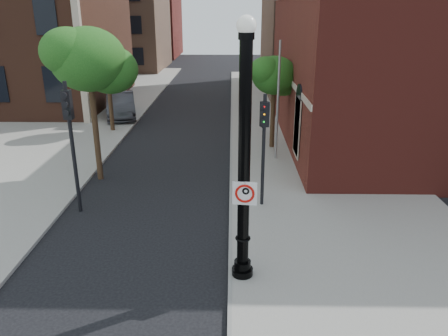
{
  "coord_description": "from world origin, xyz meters",
  "views": [
    {
      "loc": [
        2.07,
        -9.66,
        6.97
      ],
      "look_at": [
        1.86,
        2.0,
        2.65
      ],
      "focal_mm": 35.0,
      "sensor_mm": 36.0,
      "label": 1
    }
  ],
  "objects_px": {
    "parked_car": "(121,105)",
    "no_parking_sign": "(245,193)",
    "traffic_signal_right": "(264,133)",
    "traffic_signal_left": "(70,127)",
    "lamppost": "(244,170)"
  },
  "relations": [
    {
      "from": "lamppost",
      "to": "traffic_signal_right",
      "type": "bearing_deg",
      "value": 79.9
    },
    {
      "from": "parked_car",
      "to": "traffic_signal_right",
      "type": "height_order",
      "value": "traffic_signal_right"
    },
    {
      "from": "no_parking_sign",
      "to": "traffic_signal_right",
      "type": "xyz_separation_m",
      "value": [
        0.78,
        4.7,
        0.23
      ]
    },
    {
      "from": "lamppost",
      "to": "traffic_signal_right",
      "type": "distance_m",
      "value": 4.61
    },
    {
      "from": "traffic_signal_right",
      "to": "traffic_signal_left",
      "type": "bearing_deg",
      "value": 162.45
    },
    {
      "from": "parked_car",
      "to": "traffic_signal_right",
      "type": "bearing_deg",
      "value": -72.98
    },
    {
      "from": "parked_car",
      "to": "no_parking_sign",
      "type": "bearing_deg",
      "value": -81.96
    },
    {
      "from": "parked_car",
      "to": "traffic_signal_left",
      "type": "height_order",
      "value": "traffic_signal_left"
    },
    {
      "from": "no_parking_sign",
      "to": "traffic_signal_left",
      "type": "distance_m",
      "value": 7.22
    },
    {
      "from": "parked_car",
      "to": "traffic_signal_left",
      "type": "bearing_deg",
      "value": -96.96
    },
    {
      "from": "lamppost",
      "to": "no_parking_sign",
      "type": "height_order",
      "value": "lamppost"
    },
    {
      "from": "traffic_signal_left",
      "to": "traffic_signal_right",
      "type": "xyz_separation_m",
      "value": [
        6.6,
        0.47,
        -0.33
      ]
    },
    {
      "from": "no_parking_sign",
      "to": "lamppost",
      "type": "bearing_deg",
      "value": 103.9
    },
    {
      "from": "no_parking_sign",
      "to": "traffic_signal_right",
      "type": "distance_m",
      "value": 4.77
    },
    {
      "from": "traffic_signal_left",
      "to": "parked_car",
      "type": "bearing_deg",
      "value": 96.43
    }
  ]
}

